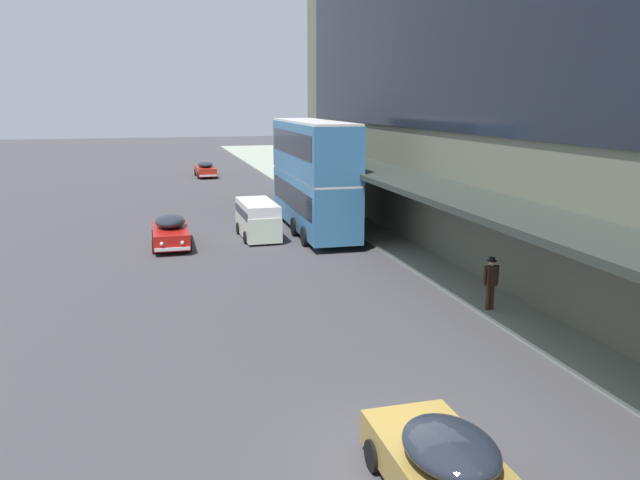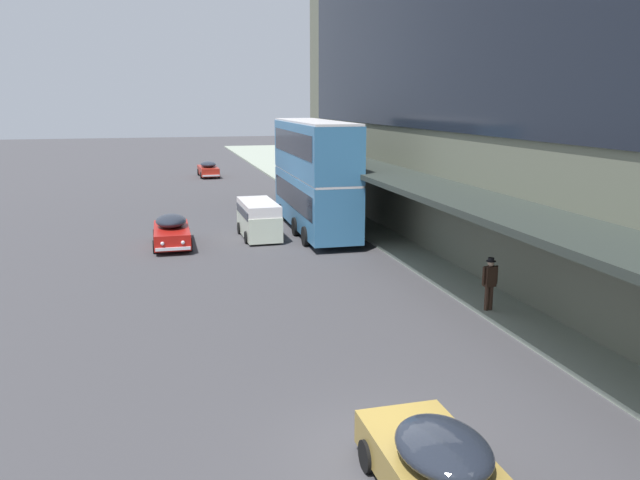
{
  "view_description": "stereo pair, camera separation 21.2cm",
  "coord_description": "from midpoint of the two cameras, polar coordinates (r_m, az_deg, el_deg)",
  "views": [
    {
      "loc": [
        -4.62,
        -10.98,
        7.2
      ],
      "look_at": [
        2.28,
        14.74,
        1.24
      ],
      "focal_mm": 35.0,
      "sensor_mm": 36.0,
      "label": 1
    },
    {
      "loc": [
        -4.41,
        -11.04,
        7.2
      ],
      "look_at": [
        2.28,
        14.74,
        1.24
      ],
      "focal_mm": 35.0,
      "sensor_mm": 36.0,
      "label": 2
    }
  ],
  "objects": [
    {
      "name": "sedan_second_near",
      "position": [
        32.34,
        -13.68,
        0.79
      ],
      "size": [
        1.88,
        4.57,
        1.59
      ],
      "color": "#AD1711",
      "rests_on": "ground"
    },
    {
      "name": "vw_van",
      "position": [
        33.64,
        -5.94,
        2.09
      ],
      "size": [
        1.97,
        4.58,
        1.96
      ],
      "color": "beige",
      "rests_on": "ground"
    },
    {
      "name": "ground",
      "position": [
        13.91,
        6.57,
        -18.65
      ],
      "size": [
        240.0,
        240.0,
        0.0
      ],
      "primitive_type": "plane",
      "color": "#403E42"
    },
    {
      "name": "sedan_lead_mid",
      "position": [
        61.61,
        -10.54,
        6.39
      ],
      "size": [
        1.91,
        4.79,
        1.52
      ],
      "color": "#A92419",
      "rests_on": "ground"
    },
    {
      "name": "transit_bus_kerbside_front",
      "position": [
        34.65,
        -0.84,
        6.16
      ],
      "size": [
        2.87,
        11.1,
        6.15
      ],
      "color": "teal",
      "rests_on": "ground"
    },
    {
      "name": "pedestrian_at_kerb",
      "position": [
        22.13,
        15.08,
        -3.62
      ],
      "size": [
        0.62,
        0.33,
        1.86
      ],
      "color": "#38241A",
      "rests_on": "sidewalk_kerb"
    },
    {
      "name": "sedan_oncoming_rear",
      "position": [
        12.19,
        10.88,
        -19.6
      ],
      "size": [
        2.0,
        4.24,
        1.52
      ],
      "color": "olive",
      "rests_on": "ground"
    }
  ]
}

